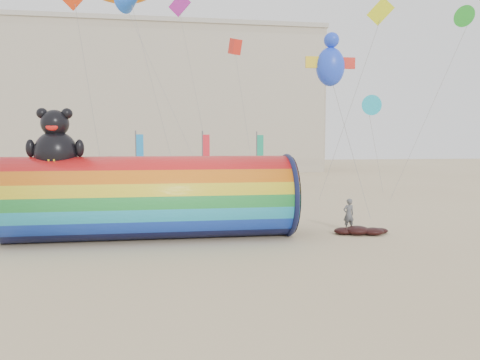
{
  "coord_description": "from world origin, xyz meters",
  "views": [
    {
      "loc": [
        -2.58,
        -19.72,
        4.33
      ],
      "look_at": [
        0.5,
        1.5,
        2.4
      ],
      "focal_mm": 32.0,
      "sensor_mm": 36.0,
      "label": 1
    }
  ],
  "objects": [
    {
      "name": "flying_kites",
      "position": [
        -1.26,
        8.26,
        12.16
      ],
      "size": [
        29.39,
        11.89,
        9.34
      ],
      "color": "blue",
      "rests_on": "ground"
    },
    {
      "name": "windsock_assembly",
      "position": [
        -3.78,
        -0.42,
        1.94
      ],
      "size": [
        12.68,
        3.86,
        5.85
      ],
      "color": "red",
      "rests_on": "ground"
    },
    {
      "name": "festival_banners",
      "position": [
        -0.53,
        15.66,
        2.64
      ],
      "size": [
        10.68,
        1.94,
        5.2
      ],
      "color": "#59595E",
      "rests_on": "ground"
    },
    {
      "name": "kite_handler",
      "position": [
        5.64,
        -0.05,
        0.78
      ],
      "size": [
        0.61,
        0.44,
        1.56
      ],
      "primitive_type": "imported",
      "rotation": [
        0.0,
        0.0,
        3.26
      ],
      "color": "#55595D",
      "rests_on": "ground"
    },
    {
      "name": "ground",
      "position": [
        0.0,
        0.0,
        0.0
      ],
      "size": [
        160.0,
        160.0,
        0.0
      ],
      "primitive_type": "plane",
      "color": "#CCB58C",
      "rests_on": "ground"
    },
    {
      "name": "hotel_building",
      "position": [
        -12.0,
        45.95,
        10.31
      ],
      "size": [
        60.4,
        15.4,
        20.6
      ],
      "color": "#B7AD99",
      "rests_on": "ground"
    },
    {
      "name": "fabric_bundle",
      "position": [
        5.86,
        -1.03,
        0.17
      ],
      "size": [
        2.62,
        1.35,
        0.41
      ],
      "color": "black",
      "rests_on": "ground"
    }
  ]
}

